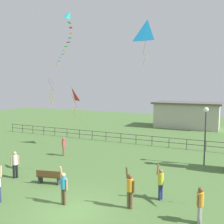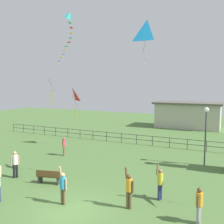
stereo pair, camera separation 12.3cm
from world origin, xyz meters
TOP-DOWN VIEW (x-y plane):
  - ground_plane at (0.00, 0.00)m, footprint 80.00×80.00m
  - lamppost at (5.07, 9.79)m, footprint 0.36×0.36m
  - park_bench at (-2.91, 2.13)m, footprint 1.55×0.76m
  - person_1 at (-5.73, 7.57)m, footprint 0.28×0.44m
  - person_2 at (5.69, 1.30)m, footprint 0.30×0.47m
  - person_3 at (-0.58, 0.33)m, footprint 0.49×0.32m
  - person_4 at (2.51, 1.32)m, footprint 0.51×0.35m
  - person_5 at (-5.49, 2.05)m, footprint 0.35×0.43m
  - person_6 at (3.60, 2.87)m, footprint 0.35×0.47m
  - kite_0 at (-6.81, 10.53)m, footprint 1.09×1.00m
  - kite_1 at (-6.90, 7.26)m, footprint 1.06×1.18m
  - kite_4 at (2.08, 5.09)m, footprint 0.94×1.10m
  - streamer_kite at (-6.20, 9.18)m, footprint 5.14×4.86m
  - waterfront_railing at (-0.26, 14.00)m, footprint 36.05×0.06m
  - pavilion_building at (1.29, 26.00)m, footprint 8.81×4.39m

SIDE VIEW (x-z plane):
  - ground_plane at x=0.00m, z-range 0.00..0.00m
  - park_bench at x=-2.91m, z-range 0.04..0.89m
  - waterfront_railing at x=-0.26m, z-range 0.15..1.10m
  - person_1 at x=-5.73m, z-range 0.11..1.65m
  - person_2 at x=5.69m, z-range 0.12..1.72m
  - person_3 at x=-0.58m, z-range 0.00..1.89m
  - person_6 at x=3.60m, z-range 0.00..1.90m
  - person_5 at x=-5.49m, z-range 0.13..1.84m
  - person_4 at x=2.51m, z-range 0.00..1.99m
  - pavilion_building at x=1.29m, z-range 0.03..3.49m
  - lamppost at x=5.07m, z-range 0.98..5.24m
  - kite_0 at x=-6.81m, z-range 3.25..6.33m
  - kite_1 at x=-6.90m, z-range 4.90..7.56m
  - kite_4 at x=2.08m, z-range 7.56..10.09m
  - streamer_kite at x=-6.20m, z-range 9.17..13.14m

